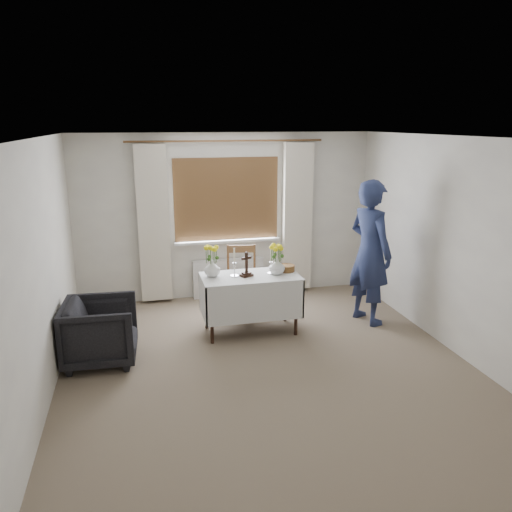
{
  "coord_description": "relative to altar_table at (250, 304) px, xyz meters",
  "views": [
    {
      "loc": [
        -1.31,
        -4.88,
        2.66
      ],
      "look_at": [
        0.06,
        0.81,
        1.07
      ],
      "focal_mm": 35.0,
      "sensor_mm": 36.0,
      "label": 1
    }
  ],
  "objects": [
    {
      "name": "wooden_cross",
      "position": [
        -0.05,
        -0.02,
        0.54
      ],
      "size": [
        0.18,
        0.15,
        0.32
      ],
      "primitive_type": null,
      "rotation": [
        0.0,
        0.0,
        0.37
      ],
      "color": "black",
      "rests_on": "altar_table"
    },
    {
      "name": "radiator",
      "position": [
        -0.03,
        1.41,
        -0.08
      ],
      "size": [
        1.1,
        0.1,
        0.6
      ],
      "primitive_type": "cube",
      "color": "silver",
      "rests_on": "ground"
    },
    {
      "name": "flower_vase_left",
      "position": [
        -0.47,
        0.08,
        0.49
      ],
      "size": [
        0.24,
        0.24,
        0.21
      ],
      "primitive_type": "imported",
      "rotation": [
        0.0,
        0.0,
        -0.18
      ],
      "color": "silver",
      "rests_on": "altar_table"
    },
    {
      "name": "armchair",
      "position": [
        -1.83,
        -0.42,
        -0.02
      ],
      "size": [
        0.84,
        0.82,
        0.73
      ],
      "primitive_type": "imported",
      "rotation": [
        0.0,
        0.0,
        1.52
      ],
      "color": "black",
      "rests_on": "ground"
    },
    {
      "name": "ground",
      "position": [
        -0.03,
        -1.01,
        -0.38
      ],
      "size": [
        5.0,
        5.0,
        0.0
      ],
      "primitive_type": "plane",
      "color": "#84705B",
      "rests_on": "ground"
    },
    {
      "name": "wicker_basket",
      "position": [
        0.5,
        0.09,
        0.42
      ],
      "size": [
        0.23,
        0.23,
        0.08
      ],
      "primitive_type": "cylinder",
      "rotation": [
        0.0,
        0.0,
        0.07
      ],
      "color": "brown",
      "rests_on": "altar_table"
    },
    {
      "name": "altar_table",
      "position": [
        0.0,
        0.0,
        0.0
      ],
      "size": [
        1.24,
        0.64,
        0.76
      ],
      "primitive_type": "cube",
      "color": "silver",
      "rests_on": "ground"
    },
    {
      "name": "person",
      "position": [
        1.63,
        -0.01,
        0.59
      ],
      "size": [
        0.66,
        0.82,
        1.94
      ],
      "primitive_type": "imported",
      "rotation": [
        0.0,
        0.0,
        1.88
      ],
      "color": "navy",
      "rests_on": "ground"
    },
    {
      "name": "candlestick_left",
      "position": [
        -0.2,
        0.02,
        0.56
      ],
      "size": [
        0.14,
        0.14,
        0.37
      ],
      "primitive_type": null,
      "rotation": [
        0.0,
        0.0,
        0.42
      ],
      "color": "white",
      "rests_on": "altar_table"
    },
    {
      "name": "wooden_chair",
      "position": [
        0.03,
        0.67,
        0.1
      ],
      "size": [
        0.51,
        0.51,
        0.96
      ],
      "primitive_type": null,
      "rotation": [
        0.0,
        0.0,
        -0.18
      ],
      "color": "brown",
      "rests_on": "ground"
    },
    {
      "name": "candlestick_right",
      "position": [
        0.28,
        0.03,
        0.54
      ],
      "size": [
        0.1,
        0.1,
        0.32
      ],
      "primitive_type": null,
      "rotation": [
        0.0,
        0.0,
        0.11
      ],
      "color": "white",
      "rests_on": "altar_table"
    },
    {
      "name": "flower_vase_right",
      "position": [
        0.34,
        -0.02,
        0.49
      ],
      "size": [
        0.26,
        0.26,
        0.21
      ],
      "primitive_type": "imported",
      "rotation": [
        0.0,
        0.0,
        -0.38
      ],
      "color": "silver",
      "rests_on": "altar_table"
    }
  ]
}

